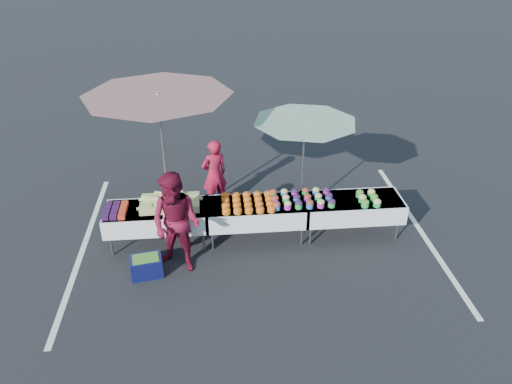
{
  "coord_description": "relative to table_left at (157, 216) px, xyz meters",
  "views": [
    {
      "loc": [
        -0.71,
        -7.74,
        5.47
      ],
      "look_at": [
        0.0,
        0.0,
        1.0
      ],
      "focal_mm": 35.0,
      "sensor_mm": 36.0,
      "label": 1
    }
  ],
  "objects": [
    {
      "name": "berry_punnets",
      "position": [
        -0.71,
        -0.06,
        0.21
      ],
      "size": [
        0.4,
        0.54,
        0.08
      ],
      "color": "black",
      "rests_on": "table_left"
    },
    {
      "name": "bean_baskets",
      "position": [
        3.86,
        -0.1,
        0.24
      ],
      "size": [
        0.36,
        0.5,
        0.15
      ],
      "color": "green",
      "rests_on": "table_right"
    },
    {
      "name": "corn_pile",
      "position": [
        0.25,
        0.05,
        0.26
      ],
      "size": [
        1.16,
        0.57,
        0.26
      ],
      "color": "#AAB65D",
      "rests_on": "table_left"
    },
    {
      "name": "storage_bin",
      "position": [
        -0.15,
        -0.9,
        -0.41
      ],
      "size": [
        0.58,
        0.47,
        0.34
      ],
      "rotation": [
        0.0,
        0.0,
        0.17
      ],
      "color": "#0C103E",
      "rests_on": "ground"
    },
    {
      "name": "table_left",
      "position": [
        0.0,
        0.0,
        0.0
      ],
      "size": [
        1.86,
        0.81,
        0.75
      ],
      "color": "white",
      "rests_on": "ground"
    },
    {
      "name": "plastic_bags",
      "position": [
        0.3,
        -0.3,
        0.19
      ],
      "size": [
        0.3,
        0.25,
        0.05
      ],
      "primitive_type": "cube",
      "color": "white",
      "rests_on": "table_left"
    },
    {
      "name": "umbrella_right",
      "position": [
        2.79,
        0.8,
        1.25
      ],
      "size": [
        2.23,
        2.23,
        2.02
      ],
      "rotation": [
        0.0,
        0.0,
        0.14
      ],
      "color": "black",
      "rests_on": "ground"
    },
    {
      "name": "umbrella_left",
      "position": [
        0.16,
        0.63,
        1.86
      ],
      "size": [
        2.64,
        2.64,
        2.69
      ],
      "rotation": [
        0.0,
        0.0,
        -0.0
      ],
      "color": "black",
      "rests_on": "ground"
    },
    {
      "name": "customer",
      "position": [
        0.4,
        -0.76,
        0.32
      ],
      "size": [
        1.09,
        0.99,
        1.82
      ],
      "primitive_type": "imported",
      "rotation": [
        0.0,
        0.0,
        -0.43
      ],
      "color": "maroon",
      "rests_on": "ground"
    },
    {
      "name": "carrot_bowls",
      "position": [
        1.65,
        -0.01,
        0.22
      ],
      "size": [
        0.95,
        0.69,
        0.11
      ],
      "color": "orange",
      "rests_on": "table_center"
    },
    {
      "name": "stripe_right",
      "position": [
        5.0,
        0.0,
        -0.58
      ],
      "size": [
        0.1,
        5.0,
        0.0
      ],
      "primitive_type": "cube",
      "color": "silver",
      "rests_on": "ground"
    },
    {
      "name": "ground",
      "position": [
        1.8,
        0.0,
        -0.58
      ],
      "size": [
        80.0,
        80.0,
        0.0
      ],
      "primitive_type": "plane",
      "color": "black"
    },
    {
      "name": "table_right",
      "position": [
        3.6,
        0.0,
        0.0
      ],
      "size": [
        1.86,
        0.81,
        0.75
      ],
      "color": "white",
      "rests_on": "ground"
    },
    {
      "name": "stripe_left",
      "position": [
        -1.4,
        0.0,
        -0.58
      ],
      "size": [
        0.1,
        5.0,
        0.0
      ],
      "primitive_type": "cube",
      "color": "silver",
      "rests_on": "ground"
    },
    {
      "name": "potato_cups",
      "position": [
        2.65,
        0.0,
        0.25
      ],
      "size": [
        1.14,
        0.58,
        0.16
      ],
      "color": "blue",
      "rests_on": "table_right"
    },
    {
      "name": "vendor",
      "position": [
        1.07,
        1.24,
        0.16
      ],
      "size": [
        0.64,
        0.55,
        1.49
      ],
      "primitive_type": "imported",
      "rotation": [
        0.0,
        0.0,
        3.56
      ],
      "color": "#AD1333",
      "rests_on": "ground"
    },
    {
      "name": "table_center",
      "position": [
        1.8,
        0.0,
        0.0
      ],
      "size": [
        1.86,
        0.81,
        0.75
      ],
      "color": "white",
      "rests_on": "ground"
    }
  ]
}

